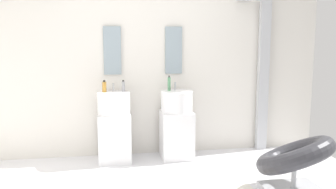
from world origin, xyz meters
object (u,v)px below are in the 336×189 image
at_px(pedestal_sink_left, 114,127).
at_px(soap_bottle_green, 169,84).
at_px(soap_bottle_grey, 123,86).
at_px(soap_bottle_amber, 104,87).
at_px(lounge_chair, 295,160).
at_px(shower_column, 262,72).
at_px(pedestal_sink_right, 177,124).

relative_size(pedestal_sink_left, soap_bottle_green, 5.07).
bearing_deg(soap_bottle_green, soap_bottle_grey, 177.72).
relative_size(soap_bottle_green, soap_bottle_amber, 1.31).
relative_size(lounge_chair, soap_bottle_amber, 7.58).
bearing_deg(lounge_chair, soap_bottle_amber, 143.04).
xyz_separation_m(soap_bottle_grey, soap_bottle_green, (0.58, -0.02, 0.02)).
xyz_separation_m(shower_column, soap_bottle_amber, (-2.12, -0.12, -0.14)).
relative_size(pedestal_sink_right, shower_column, 0.47).
bearing_deg(pedestal_sink_left, soap_bottle_amber, 153.14).
distance_m(shower_column, lounge_chair, 1.69).
bearing_deg(lounge_chair, pedestal_sink_right, 125.03).
xyz_separation_m(soap_bottle_grey, soap_bottle_amber, (-0.23, 0.01, 0.00)).
bearing_deg(shower_column, soap_bottle_amber, -176.70).
distance_m(pedestal_sink_left, soap_bottle_amber, 0.52).
distance_m(lounge_chair, soap_bottle_green, 1.79).
bearing_deg(shower_column, lounge_chair, -100.99).
bearing_deg(lounge_chair, shower_column, 79.01).
relative_size(pedestal_sink_left, soap_bottle_grey, 6.68).
bearing_deg(pedestal_sink_right, soap_bottle_amber, 176.46).
height_order(pedestal_sink_right, soap_bottle_grey, soap_bottle_grey).
xyz_separation_m(shower_column, soap_bottle_green, (-1.31, -0.15, -0.12)).
bearing_deg(shower_column, soap_bottle_green, -173.43).
relative_size(soap_bottle_grey, soap_bottle_amber, 1.00).
bearing_deg(soap_bottle_grey, pedestal_sink_right, -4.30).
height_order(pedestal_sink_left, soap_bottle_amber, soap_bottle_amber).
xyz_separation_m(pedestal_sink_left, soap_bottle_grey, (0.12, 0.05, 0.50)).
height_order(lounge_chair, soap_bottle_amber, soap_bottle_amber).
bearing_deg(soap_bottle_amber, pedestal_sink_right, -3.54).
distance_m(soap_bottle_green, soap_bottle_amber, 0.81).
height_order(pedestal_sink_left, pedestal_sink_right, same).
height_order(lounge_chair, soap_bottle_green, soap_bottle_green).
distance_m(shower_column, soap_bottle_green, 1.32).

